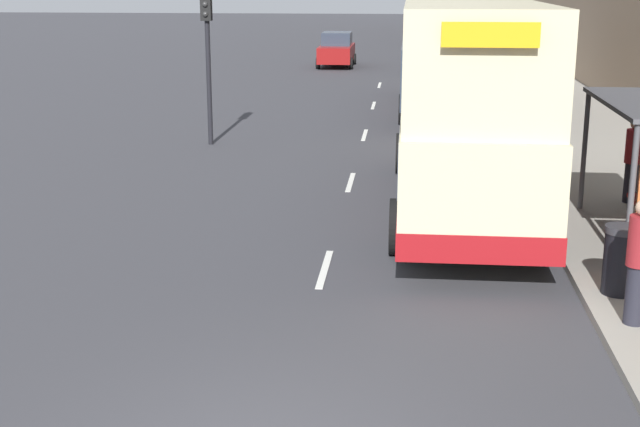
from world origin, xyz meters
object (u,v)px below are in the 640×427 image
at_px(double_decker_bus_near, 465,102).
at_px(pedestrian_1, 639,261).
at_px(traffic_light_far_kerb, 207,38).
at_px(car_2, 429,55).
at_px(litter_bin, 621,260).
at_px(pedestrian_3, 633,160).
at_px(car_0, 435,31).
at_px(double_decker_bus_ahead, 441,47).
at_px(car_1, 337,50).

bearing_deg(double_decker_bus_near, pedestrian_1, -72.80).
distance_m(pedestrian_1, traffic_light_far_kerb, 16.19).
distance_m(car_2, pedestrian_1, 34.12).
distance_m(pedestrian_1, litter_bin, 1.27).
bearing_deg(pedestrian_3, double_decker_bus_near, -172.41).
height_order(car_2, pedestrian_1, pedestrian_1).
xyz_separation_m(car_2, pedestrian_3, (3.74, -27.07, 0.18)).
distance_m(car_0, traffic_light_far_kerb, 41.63).
xyz_separation_m(pedestrian_1, litter_bin, (0.06, 1.22, -0.37)).
bearing_deg(car_0, litter_bin, -88.41).
relative_size(double_decker_bus_near, pedestrian_1, 5.92).
relative_size(car_2, pedestrian_3, 2.29).
height_order(double_decker_bus_ahead, traffic_light_far_kerb, traffic_light_far_kerb).
bearing_deg(pedestrian_1, litter_bin, 87.07).
bearing_deg(pedestrian_1, car_2, 93.70).
height_order(car_1, litter_bin, car_1).
distance_m(double_decker_bus_near, car_1, 30.72).
bearing_deg(car_1, car_0, -108.03).
height_order(double_decker_bus_ahead, car_2, double_decker_bus_ahead).
xyz_separation_m(car_2, pedestrian_1, (2.20, -34.05, 0.17)).
distance_m(double_decker_bus_ahead, pedestrian_3, 14.64).
bearing_deg(double_decker_bus_ahead, car_0, 88.89).
distance_m(litter_bin, traffic_light_far_kerb, 15.29).
relative_size(car_2, litter_bin, 3.88).
xyz_separation_m(double_decker_bus_near, car_0, (0.60, 47.77, -1.41)).
distance_m(double_decker_bus_ahead, pedestrian_1, 21.25).
bearing_deg(car_0, car_2, -92.24).
bearing_deg(car_0, pedestrian_3, -86.43).
xyz_separation_m(car_1, litter_bin, (7.17, -35.55, -0.23)).
bearing_deg(double_decker_bus_near, pedestrian_3, 7.59).
bearing_deg(double_decker_bus_near, double_decker_bus_ahead, 90.17).
bearing_deg(car_2, pedestrian_3, -82.14).
bearing_deg(pedestrian_3, car_1, 106.19).
bearing_deg(pedestrian_3, car_0, 93.57).
distance_m(double_decker_bus_near, pedestrian_3, 3.79).
bearing_deg(litter_bin, car_1, 101.41).
height_order(car_2, litter_bin, car_2).
distance_m(double_decker_bus_ahead, car_2, 13.02).
relative_size(pedestrian_3, traffic_light_far_kerb, 0.39).
xyz_separation_m(pedestrian_1, traffic_light_far_kerb, (-8.89, 13.38, 2.03)).
xyz_separation_m(car_0, litter_bin, (1.47, -53.06, -0.21)).
relative_size(pedestrian_1, pedestrian_3, 0.99).
bearing_deg(pedestrian_1, car_1, 100.95).
bearing_deg(traffic_light_far_kerb, car_2, 72.08).
relative_size(double_decker_bus_ahead, litter_bin, 10.80).
height_order(double_decker_bus_near, car_1, double_decker_bus_near).
xyz_separation_m(car_0, car_2, (-0.79, -20.22, -0.01)).
relative_size(double_decker_bus_near, car_1, 2.44).
distance_m(car_2, litter_bin, 32.91).
xyz_separation_m(double_decker_bus_near, pedestrian_1, (2.01, -6.50, -1.25)).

